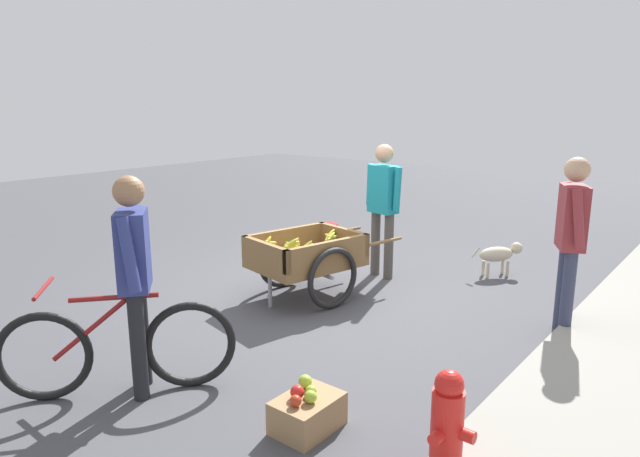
{
  "coord_description": "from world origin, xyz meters",
  "views": [
    {
      "loc": [
        4.61,
        3.58,
        2.07
      ],
      "look_at": [
        0.08,
        -0.06,
        0.75
      ],
      "focal_mm": 31.53,
      "sensor_mm": 36.0,
      "label": 1
    }
  ],
  "objects_px": {
    "bystander_person": "(571,230)",
    "fire_hydrant": "(447,427)",
    "dog": "(499,254)",
    "plastic_bucket": "(329,233)",
    "fruit_cart": "(307,258)",
    "cyclist_person": "(134,267)",
    "apple_crate": "(307,411)",
    "vendor_person": "(383,199)",
    "bicycle": "(118,348)"
  },
  "relations": [
    {
      "from": "cyclist_person",
      "to": "apple_crate",
      "type": "height_order",
      "value": "cyclist_person"
    },
    {
      "from": "dog",
      "to": "plastic_bucket",
      "type": "height_order",
      "value": "dog"
    },
    {
      "from": "cyclist_person",
      "to": "bystander_person",
      "type": "height_order",
      "value": "bystander_person"
    },
    {
      "from": "apple_crate",
      "to": "bystander_person",
      "type": "xyz_separation_m",
      "value": [
        -2.64,
        0.82,
        0.84
      ]
    },
    {
      "from": "bicycle",
      "to": "fire_hydrant",
      "type": "distance_m",
      "value": 2.35
    },
    {
      "from": "vendor_person",
      "to": "bystander_person",
      "type": "xyz_separation_m",
      "value": [
        0.39,
        2.2,
        0.01
      ]
    },
    {
      "from": "bicycle",
      "to": "cyclist_person",
      "type": "bearing_deg",
      "value": 140.21
    },
    {
      "from": "apple_crate",
      "to": "bicycle",
      "type": "bearing_deg",
      "value": -69.9
    },
    {
      "from": "fruit_cart",
      "to": "fire_hydrant",
      "type": "distance_m",
      "value": 3.14
    },
    {
      "from": "cyclist_person",
      "to": "apple_crate",
      "type": "xyz_separation_m",
      "value": [
        -0.38,
        1.25,
        -0.82
      ]
    },
    {
      "from": "bystander_person",
      "to": "fire_hydrant",
      "type": "bearing_deg",
      "value": 2.5
    },
    {
      "from": "bystander_person",
      "to": "vendor_person",
      "type": "bearing_deg",
      "value": -100.1
    },
    {
      "from": "vendor_person",
      "to": "plastic_bucket",
      "type": "relative_size",
      "value": 5.39
    },
    {
      "from": "dog",
      "to": "fire_hydrant",
      "type": "bearing_deg",
      "value": 17.58
    },
    {
      "from": "plastic_bucket",
      "to": "cyclist_person",
      "type": "bearing_deg",
      "value": 20.69
    },
    {
      "from": "cyclist_person",
      "to": "plastic_bucket",
      "type": "relative_size",
      "value": 5.38
    },
    {
      "from": "fruit_cart",
      "to": "vendor_person",
      "type": "bearing_deg",
      "value": 168.11
    },
    {
      "from": "dog",
      "to": "fruit_cart",
      "type": "bearing_deg",
      "value": -32.98
    },
    {
      "from": "cyclist_person",
      "to": "bystander_person",
      "type": "relative_size",
      "value": 0.99
    },
    {
      "from": "fruit_cart",
      "to": "vendor_person",
      "type": "height_order",
      "value": "vendor_person"
    },
    {
      "from": "fruit_cart",
      "to": "bystander_person",
      "type": "relative_size",
      "value": 1.1
    },
    {
      "from": "fruit_cart",
      "to": "bystander_person",
      "type": "bearing_deg",
      "value": 106.62
    },
    {
      "from": "vendor_person",
      "to": "bicycle",
      "type": "distance_m",
      "value": 3.58
    },
    {
      "from": "vendor_person",
      "to": "bicycle",
      "type": "height_order",
      "value": "vendor_person"
    },
    {
      "from": "vendor_person",
      "to": "fire_hydrant",
      "type": "relative_size",
      "value": 2.37
    },
    {
      "from": "bicycle",
      "to": "cyclist_person",
      "type": "height_order",
      "value": "cyclist_person"
    },
    {
      "from": "cyclist_person",
      "to": "fire_hydrant",
      "type": "bearing_deg",
      "value": 101.98
    },
    {
      "from": "fruit_cart",
      "to": "plastic_bucket",
      "type": "relative_size",
      "value": 6.01
    },
    {
      "from": "bystander_person",
      "to": "dog",
      "type": "bearing_deg",
      "value": -139.61
    },
    {
      "from": "vendor_person",
      "to": "dog",
      "type": "bearing_deg",
      "value": 130.19
    },
    {
      "from": "fruit_cart",
      "to": "plastic_bucket",
      "type": "distance_m",
      "value": 2.38
    },
    {
      "from": "bicycle",
      "to": "bystander_person",
      "type": "distance_m",
      "value": 3.86
    },
    {
      "from": "fruit_cart",
      "to": "dog",
      "type": "bearing_deg",
      "value": 147.02
    },
    {
      "from": "cyclist_person",
      "to": "dog",
      "type": "distance_m",
      "value": 4.49
    },
    {
      "from": "bicycle",
      "to": "apple_crate",
      "type": "bearing_deg",
      "value": 110.1
    },
    {
      "from": "bicycle",
      "to": "bystander_person",
      "type": "relative_size",
      "value": 0.82
    },
    {
      "from": "vendor_person",
      "to": "plastic_bucket",
      "type": "height_order",
      "value": "vendor_person"
    },
    {
      "from": "fruit_cart",
      "to": "dog",
      "type": "height_order",
      "value": "fruit_cart"
    },
    {
      "from": "dog",
      "to": "bystander_person",
      "type": "relative_size",
      "value": 0.35
    },
    {
      "from": "cyclist_person",
      "to": "dog",
      "type": "height_order",
      "value": "cyclist_person"
    },
    {
      "from": "cyclist_person",
      "to": "plastic_bucket",
      "type": "xyz_separation_m",
      "value": [
        -4.3,
        -1.62,
        -0.8
      ]
    },
    {
      "from": "fruit_cart",
      "to": "bicycle",
      "type": "relative_size",
      "value": 1.35
    },
    {
      "from": "dog",
      "to": "fire_hydrant",
      "type": "relative_size",
      "value": 0.83
    },
    {
      "from": "fruit_cart",
      "to": "bicycle",
      "type": "height_order",
      "value": "bicycle"
    },
    {
      "from": "plastic_bucket",
      "to": "fruit_cart",
      "type": "bearing_deg",
      "value": 32.04
    },
    {
      "from": "dog",
      "to": "apple_crate",
      "type": "height_order",
      "value": "dog"
    },
    {
      "from": "cyclist_person",
      "to": "fruit_cart",
      "type": "bearing_deg",
      "value": -170.86
    },
    {
      "from": "bystander_person",
      "to": "plastic_bucket",
      "type": "bearing_deg",
      "value": -109.1
    },
    {
      "from": "bicycle",
      "to": "plastic_bucket",
      "type": "height_order",
      "value": "bicycle"
    },
    {
      "from": "dog",
      "to": "bystander_person",
      "type": "bearing_deg",
      "value": 40.39
    }
  ]
}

